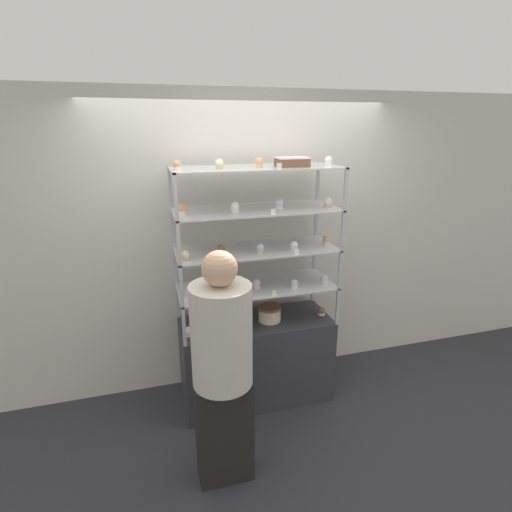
{
  "coord_description": "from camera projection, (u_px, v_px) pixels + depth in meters",
  "views": [
    {
      "loc": [
        -0.84,
        -2.9,
        2.31
      ],
      "look_at": [
        0.0,
        0.0,
        1.32
      ],
      "focal_mm": 28.0,
      "sensor_mm": 36.0,
      "label": 1
    }
  ],
  "objects": [
    {
      "name": "sheet_cake_frosted",
      "position": [
        292.0,
        162.0,
        2.97
      ],
      "size": [
        0.24,
        0.17,
        0.07
      ],
      "color": "brown",
      "rests_on": "display_riser_top"
    },
    {
      "name": "cupcake_4",
      "position": [
        257.0,
        284.0,
        3.2
      ],
      "size": [
        0.06,
        0.06,
        0.07
      ],
      "color": "white",
      "rests_on": "display_riser_lower"
    },
    {
      "name": "display_riser_upper",
      "position": [
        256.0,
        211.0,
        3.07
      ],
      "size": [
        1.26,
        0.52,
        0.32
      ],
      "color": "#B7B7BC",
      "rests_on": "display_riser_middle"
    },
    {
      "name": "display_riser_top",
      "position": [
        256.0,
        169.0,
        2.97
      ],
      "size": [
        1.26,
        0.52,
        0.32
      ],
      "color": "#B7B7BC",
      "rests_on": "display_riser_upper"
    },
    {
      "name": "cupcake_0",
      "position": [
        189.0,
        332.0,
        3.1
      ],
      "size": [
        0.07,
        0.07,
        0.07
      ],
      "color": "beige",
      "rests_on": "display_base"
    },
    {
      "name": "price_tag_3",
      "position": [
        273.0,
        212.0,
        2.85
      ],
      "size": [
        0.04,
        0.0,
        0.04
      ],
      "color": "white",
      "rests_on": "display_riser_upper"
    },
    {
      "name": "cupcake_18",
      "position": [
        259.0,
        163.0,
        2.9
      ],
      "size": [
        0.06,
        0.06,
        0.07
      ],
      "color": "#CCB28C",
      "rests_on": "display_riser_top"
    },
    {
      "name": "cupcake_11",
      "position": [
        326.0,
        240.0,
        3.25
      ],
      "size": [
        0.06,
        0.06,
        0.07
      ],
      "color": "beige",
      "rests_on": "display_riser_middle"
    },
    {
      "name": "cupcake_5",
      "position": [
        294.0,
        284.0,
        3.2
      ],
      "size": [
        0.06,
        0.06,
        0.07
      ],
      "color": "white",
      "rests_on": "display_riser_lower"
    },
    {
      "name": "cupcake_12",
      "position": [
        183.0,
        210.0,
        2.86
      ],
      "size": [
        0.06,
        0.06,
        0.08
      ],
      "color": "white",
      "rests_on": "display_riser_upper"
    },
    {
      "name": "cupcake_1",
      "position": [
        321.0,
        311.0,
        3.45
      ],
      "size": [
        0.07,
        0.07,
        0.07
      ],
      "color": "white",
      "rests_on": "display_base"
    },
    {
      "name": "cupcake_16",
      "position": [
        177.0,
        166.0,
        2.69
      ],
      "size": [
        0.06,
        0.06,
        0.07
      ],
      "color": "white",
      "rests_on": "display_riser_top"
    },
    {
      "name": "cupcake_13",
      "position": [
        235.0,
        207.0,
        2.94
      ],
      "size": [
        0.06,
        0.06,
        0.08
      ],
      "color": "white",
      "rests_on": "display_riser_upper"
    },
    {
      "name": "cupcake_15",
      "position": [
        328.0,
        203.0,
        3.11
      ],
      "size": [
        0.06,
        0.06,
        0.08
      ],
      "color": "#CCB28C",
      "rests_on": "display_riser_upper"
    },
    {
      "name": "price_tag_2",
      "position": [
        297.0,
        252.0,
        3.0
      ],
      "size": [
        0.04,
        0.0,
        0.04
      ],
      "color": "white",
      "rests_on": "display_riser_middle"
    },
    {
      "name": "price_tag_0",
      "position": [
        225.0,
        337.0,
        3.05
      ],
      "size": [
        0.04,
        0.0,
        0.04
      ],
      "color": "white",
      "rests_on": "display_base"
    },
    {
      "name": "cupcake_14",
      "position": [
        279.0,
        204.0,
        3.06
      ],
      "size": [
        0.06,
        0.06,
        0.08
      ],
      "color": "white",
      "rests_on": "display_riser_upper"
    },
    {
      "name": "cupcake_10",
      "position": [
        294.0,
        246.0,
        3.11
      ],
      "size": [
        0.06,
        0.06,
        0.07
      ],
      "color": "white",
      "rests_on": "display_riser_middle"
    },
    {
      "name": "ground_plane",
      "position": [
        256.0,
        395.0,
        3.59
      ],
      "size": [
        20.0,
        20.0,
        0.0
      ],
      "primitive_type": "plane",
      "color": "#2D2D33"
    },
    {
      "name": "price_tag_1",
      "position": [
        274.0,
        293.0,
        3.05
      ],
      "size": [
        0.04,
        0.0,
        0.04
      ],
      "color": "white",
      "rests_on": "display_riser_lower"
    },
    {
      "name": "back_wall",
      "position": [
        244.0,
        245.0,
        3.55
      ],
      "size": [
        8.0,
        0.05,
        2.6
      ],
      "color": "silver",
      "rests_on": "ground_plane"
    },
    {
      "name": "display_riser_lower",
      "position": [
        256.0,
        288.0,
        3.26
      ],
      "size": [
        1.26,
        0.52,
        0.32
      ],
      "color": "#B7B7BC",
      "rests_on": "display_base"
    },
    {
      "name": "display_base",
      "position": [
        256.0,
        359.0,
        3.47
      ],
      "size": [
        1.26,
        0.52,
        0.75
      ],
      "color": "#333338",
      "rests_on": "ground_plane"
    },
    {
      "name": "cupcake_19",
      "position": [
        329.0,
        161.0,
        3.05
      ],
      "size": [
        0.06,
        0.06,
        0.07
      ],
      "color": "white",
      "rests_on": "display_riser_top"
    },
    {
      "name": "cupcake_8",
      "position": [
        221.0,
        249.0,
        3.02
      ],
      "size": [
        0.06,
        0.06,
        0.07
      ],
      "color": "white",
      "rests_on": "display_riser_middle"
    },
    {
      "name": "cupcake_2",
      "position": [
        189.0,
        294.0,
        3.0
      ],
      "size": [
        0.06,
        0.06,
        0.07
      ],
      "color": "white",
      "rests_on": "display_riser_lower"
    },
    {
      "name": "cupcake_9",
      "position": [
        260.0,
        249.0,
        3.04
      ],
      "size": [
        0.06,
        0.06,
        0.07
      ],
      "color": "#CCB28C",
      "rests_on": "display_riser_middle"
    },
    {
      "name": "layer_cake_centerpiece",
      "position": [
        270.0,
        313.0,
        3.34
      ],
      "size": [
        0.19,
        0.19,
        0.13
      ],
      "color": "beige",
      "rests_on": "display_base"
    },
    {
      "name": "cupcake_6",
      "position": [
        324.0,
        279.0,
        3.3
      ],
      "size": [
        0.06,
        0.06,
        0.07
      ],
      "color": "white",
      "rests_on": "display_riser_lower"
    },
    {
      "name": "cupcake_7",
      "position": [
        186.0,
        256.0,
        2.87
      ],
      "size": [
        0.06,
        0.06,
        0.07
      ],
      "color": "#CCB28C",
      "rests_on": "display_riser_middle"
    },
    {
      "name": "cupcake_17",
      "position": [
        219.0,
        164.0,
        2.82
      ],
      "size": [
        0.06,
        0.06,
        0.07
      ],
      "color": "#CCB28C",
      "rests_on": "display_riser_top"
    },
    {
      "name": "cupcake_3",
      "position": [
        225.0,
        291.0,
        3.07
      ],
      "size": [
        0.06,
        0.06,
        0.07
      ],
      "color": "white",
      "rests_on": "display_riser_lower"
    },
    {
      "name": "display_riser_middle",
      "position": [
        256.0,
        251.0,
        3.16
      ],
      "size": [
        1.26,
        0.52,
        0.32
      ],
      "color": "#B7B7BC",
      "rests_on": "display_riser_lower"
    },
    {
      "name": "customer_figure",
      "position": [
        222.0,
        366.0,
        2.5
      ],
      "size": [
        0.38,
        0.38,
        1.63
      ],
      "color": "black",
      "rests_on": "ground_plane"
    },
    {
      "name": "price_tag_4",
      "position": [
        279.0,
        166.0,
        2.76
      ],
      "size": [
        0.04,
        0.0,
        0.04
      ],
      "color": "white",
      "rests_on": "display_riser_top"
    }
  ]
}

